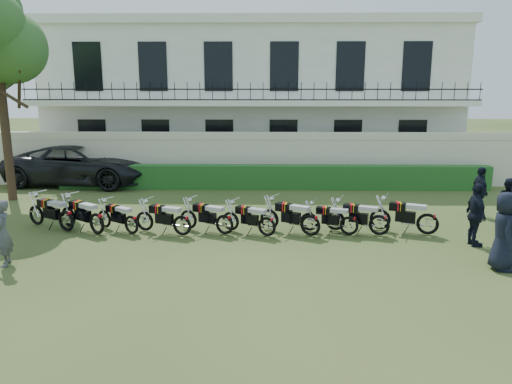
{
  "coord_description": "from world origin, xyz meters",
  "views": [
    {
      "loc": [
        0.65,
        -13.39,
        4.36
      ],
      "look_at": [
        0.37,
        1.94,
        1.01
      ],
      "focal_mm": 35.0,
      "sensor_mm": 36.0,
      "label": 1
    }
  ],
  "objects_px": {
    "motorcycle_8": "(380,220)",
    "motorcycle_5": "(267,222)",
    "motorcycle_7": "(349,221)",
    "officer_4": "(509,204)",
    "suv": "(81,165)",
    "motorcycle_9": "(428,219)",
    "motorcycle_0": "(66,216)",
    "inspector": "(3,233)",
    "officer_2": "(476,215)",
    "motorcycle_4": "(225,220)",
    "officer_5": "(480,192)",
    "officer_0": "(504,231)",
    "motorcycle_2": "(131,220)",
    "motorcycle_6": "(311,220)",
    "motorcycle_3": "(182,221)",
    "motorcycle_1": "(97,218)"
  },
  "relations": [
    {
      "from": "motorcycle_8",
      "to": "motorcycle_5",
      "type": "bearing_deg",
      "value": 114.44
    },
    {
      "from": "motorcycle_7",
      "to": "motorcycle_8",
      "type": "bearing_deg",
      "value": -70.58
    },
    {
      "from": "motorcycle_5",
      "to": "officer_4",
      "type": "relative_size",
      "value": 1.03
    },
    {
      "from": "suv",
      "to": "motorcycle_9",
      "type": "bearing_deg",
      "value": -113.92
    },
    {
      "from": "officer_4",
      "to": "motorcycle_0",
      "type": "bearing_deg",
      "value": 112.24
    },
    {
      "from": "inspector",
      "to": "motorcycle_5",
      "type": "bearing_deg",
      "value": 91.82
    },
    {
      "from": "motorcycle_7",
      "to": "officer_2",
      "type": "relative_size",
      "value": 0.96
    },
    {
      "from": "motorcycle_8",
      "to": "suv",
      "type": "xyz_separation_m",
      "value": [
        -11.37,
        7.39,
        0.39
      ]
    },
    {
      "from": "motorcycle_4",
      "to": "officer_5",
      "type": "xyz_separation_m",
      "value": [
        8.29,
        2.25,
        0.37
      ]
    },
    {
      "from": "officer_0",
      "to": "officer_4",
      "type": "bearing_deg",
      "value": -11.9
    },
    {
      "from": "suv",
      "to": "officer_4",
      "type": "bearing_deg",
      "value": -107.46
    },
    {
      "from": "motorcycle_0",
      "to": "motorcycle_5",
      "type": "xyz_separation_m",
      "value": [
        5.98,
        -0.37,
        -0.05
      ]
    },
    {
      "from": "motorcycle_5",
      "to": "officer_5",
      "type": "relative_size",
      "value": 0.97
    },
    {
      "from": "motorcycle_9",
      "to": "suv",
      "type": "height_order",
      "value": "suv"
    },
    {
      "from": "motorcycle_2",
      "to": "officer_2",
      "type": "relative_size",
      "value": 0.87
    },
    {
      "from": "motorcycle_8",
      "to": "inspector",
      "type": "relative_size",
      "value": 1.11
    },
    {
      "from": "officer_2",
      "to": "officer_4",
      "type": "xyz_separation_m",
      "value": [
        1.65,
        1.61,
        -0.08
      ]
    },
    {
      "from": "motorcycle_4",
      "to": "motorcycle_9",
      "type": "bearing_deg",
      "value": -63.35
    },
    {
      "from": "motorcycle_6",
      "to": "officer_2",
      "type": "relative_size",
      "value": 1.02
    },
    {
      "from": "motorcycle_2",
      "to": "motorcycle_5",
      "type": "xyz_separation_m",
      "value": [
        3.97,
        -0.14,
        0.01
      ]
    },
    {
      "from": "motorcycle_0",
      "to": "motorcycle_7",
      "type": "distance_m",
      "value": 8.38
    },
    {
      "from": "motorcycle_3",
      "to": "officer_5",
      "type": "xyz_separation_m",
      "value": [
        9.51,
        2.38,
        0.37
      ]
    },
    {
      "from": "motorcycle_1",
      "to": "inspector",
      "type": "distance_m",
      "value": 2.91
    },
    {
      "from": "motorcycle_7",
      "to": "officer_4",
      "type": "xyz_separation_m",
      "value": [
        4.92,
        0.76,
        0.35
      ]
    },
    {
      "from": "motorcycle_6",
      "to": "officer_0",
      "type": "height_order",
      "value": "officer_0"
    },
    {
      "from": "motorcycle_3",
      "to": "inspector",
      "type": "bearing_deg",
      "value": 142.7
    },
    {
      "from": "suv",
      "to": "inspector",
      "type": "bearing_deg",
      "value": -164.44
    },
    {
      "from": "motorcycle_0",
      "to": "motorcycle_1",
      "type": "height_order",
      "value": "motorcycle_0"
    },
    {
      "from": "motorcycle_4",
      "to": "motorcycle_8",
      "type": "xyz_separation_m",
      "value": [
        4.5,
        -0.0,
        0.01
      ]
    },
    {
      "from": "motorcycle_0",
      "to": "motorcycle_4",
      "type": "distance_m",
      "value": 4.75
    },
    {
      "from": "motorcycle_1",
      "to": "motorcycle_8",
      "type": "bearing_deg",
      "value": -55.94
    },
    {
      "from": "motorcycle_9",
      "to": "suv",
      "type": "relative_size",
      "value": 0.3
    },
    {
      "from": "motorcycle_8",
      "to": "motorcycle_0",
      "type": "bearing_deg",
      "value": 110.48
    },
    {
      "from": "motorcycle_2",
      "to": "suv",
      "type": "relative_size",
      "value": 0.24
    },
    {
      "from": "officer_4",
      "to": "motorcycle_8",
      "type": "bearing_deg",
      "value": 120.72
    },
    {
      "from": "motorcycle_6",
      "to": "motorcycle_2",
      "type": "bearing_deg",
      "value": 117.85
    },
    {
      "from": "motorcycle_8",
      "to": "officer_2",
      "type": "distance_m",
      "value": 2.57
    },
    {
      "from": "motorcycle_4",
      "to": "inspector",
      "type": "relative_size",
      "value": 1.05
    },
    {
      "from": "officer_2",
      "to": "officer_4",
      "type": "relative_size",
      "value": 1.1
    },
    {
      "from": "motorcycle_6",
      "to": "motorcycle_7",
      "type": "bearing_deg",
      "value": -55.13
    },
    {
      "from": "motorcycle_7",
      "to": "officer_2",
      "type": "bearing_deg",
      "value": -84.09
    },
    {
      "from": "motorcycle_9",
      "to": "officer_4",
      "type": "height_order",
      "value": "officer_4"
    },
    {
      "from": "motorcycle_0",
      "to": "motorcycle_8",
      "type": "height_order",
      "value": "motorcycle_0"
    },
    {
      "from": "motorcycle_2",
      "to": "officer_2",
      "type": "xyz_separation_m",
      "value": [
        9.63,
        -0.83,
        0.43
      ]
    },
    {
      "from": "inspector",
      "to": "officer_4",
      "type": "distance_m",
      "value": 14.1
    },
    {
      "from": "motorcycle_0",
      "to": "motorcycle_2",
      "type": "distance_m",
      "value": 2.03
    },
    {
      "from": "motorcycle_2",
      "to": "motorcycle_7",
      "type": "bearing_deg",
      "value": -57.11
    },
    {
      "from": "motorcycle_0",
      "to": "officer_4",
      "type": "relative_size",
      "value": 1.13
    },
    {
      "from": "motorcycle_8",
      "to": "officer_4",
      "type": "relative_size",
      "value": 1.14
    },
    {
      "from": "officer_0",
      "to": "officer_5",
      "type": "bearing_deg",
      "value": -1.73
    }
  ]
}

